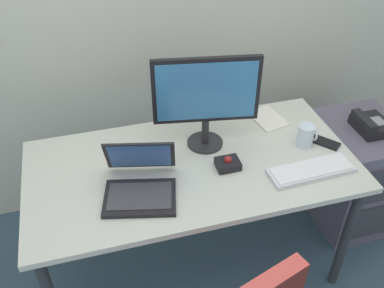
{
  "coord_description": "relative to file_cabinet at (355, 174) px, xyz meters",
  "views": [
    {
      "loc": [
        -0.43,
        -1.52,
        2.1
      ],
      "look_at": [
        0.0,
        0.0,
        0.87
      ],
      "focal_mm": 40.67,
      "sensor_mm": 36.0,
      "label": 1
    }
  ],
  "objects": [
    {
      "name": "file_cabinet",
      "position": [
        0.0,
        0.0,
        0.0
      ],
      "size": [
        0.42,
        0.53,
        0.69
      ],
      "color": "#5B5667",
      "rests_on": "ground"
    },
    {
      "name": "laptop",
      "position": [
        -1.32,
        -0.21,
        0.46
      ],
      "size": [
        0.37,
        0.38,
        0.22
      ],
      "color": "black",
      "rests_on": "desk"
    },
    {
      "name": "paper_notepad",
      "position": [
        -0.55,
        0.15,
        0.41
      ],
      "size": [
        0.18,
        0.23,
        0.01
      ],
      "primitive_type": "cube",
      "rotation": [
        0.0,
        0.0,
        0.19
      ],
      "color": "white",
      "rests_on": "desk"
    },
    {
      "name": "ground_plane",
      "position": [
        -1.05,
        -0.1,
        -0.34
      ],
      "size": [
        8.0,
        8.0,
        0.0
      ],
      "primitive_type": "plane",
      "color": "#364E5E"
    },
    {
      "name": "desk_phone",
      "position": [
        -0.01,
        -0.02,
        0.38
      ],
      "size": [
        0.17,
        0.2,
        0.09
      ],
      "color": "black",
      "rests_on": "file_cabinet"
    },
    {
      "name": "desk",
      "position": [
        -1.05,
        -0.1,
        0.33
      ],
      "size": [
        1.56,
        0.79,
        0.75
      ],
      "color": "beige",
      "rests_on": "ground"
    },
    {
      "name": "trackball_mouse",
      "position": [
        -0.89,
        -0.17,
        0.43
      ],
      "size": [
        0.11,
        0.09,
        0.07
      ],
      "color": "black",
      "rests_on": "desk"
    },
    {
      "name": "cell_phone",
      "position": [
        -0.35,
        -0.13,
        0.41
      ],
      "size": [
        0.14,
        0.15,
        0.01
      ],
      "primitive_type": "cube",
      "rotation": [
        0.0,
        0.0,
        0.69
      ],
      "color": "black",
      "rests_on": "desk"
    },
    {
      "name": "monitor_main",
      "position": [
        -0.94,
        0.03,
        0.69
      ],
      "size": [
        0.5,
        0.18,
        0.48
      ],
      "color": "#262628",
      "rests_on": "desk"
    },
    {
      "name": "coffee_mug",
      "position": [
        -0.46,
        -0.11,
        0.46
      ],
      "size": [
        0.09,
        0.08,
        0.11
      ],
      "color": "silver",
      "rests_on": "desk"
    },
    {
      "name": "keyboard",
      "position": [
        -0.53,
        -0.31,
        0.42
      ],
      "size": [
        0.42,
        0.15,
        0.03
      ],
      "color": "silver",
      "rests_on": "desk"
    }
  ]
}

